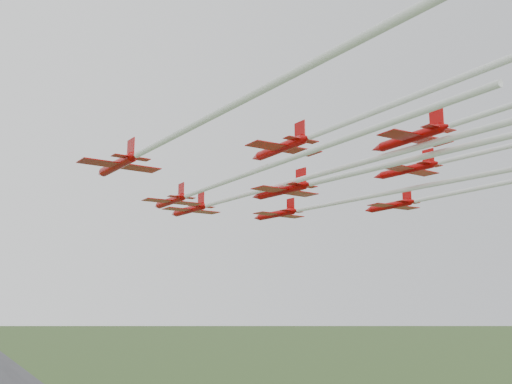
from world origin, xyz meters
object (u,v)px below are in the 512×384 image
jet_lead (247,194)px  jet_row2_right (358,199)px  jet_row3_right (431,198)px  jet_row2_left (221,183)px  jet_row4_left (412,97)px  jet_row3_left (190,127)px  jet_row3_mid (350,174)px

jet_lead → jet_row2_right: (11.79, -10.60, -1.33)m
jet_row2_right → jet_row3_right: 12.61m
jet_row2_left → jet_row4_left: jet_row4_left is taller
jet_row2_left → jet_row2_right: bearing=-2.6°
jet_lead → jet_row2_left: size_ratio=1.18×
jet_lead → jet_row4_left: size_ratio=1.00×
jet_row3_left → jet_row4_left: size_ratio=0.99×
jet_row3_left → jet_row3_mid: bearing=8.0°
jet_row3_left → jet_row3_mid: 23.65m
jet_row3_right → jet_row4_left: 39.81m
jet_row2_right → jet_row3_left: size_ratio=0.98×
jet_row2_left → jet_row3_right: (33.65, -1.26, 1.02)m
jet_lead → jet_row3_left: 31.39m
jet_row2_left → jet_row4_left: size_ratio=0.85×
jet_row2_right → jet_row3_right: bearing=-15.1°
jet_row2_right → jet_row3_left: bearing=-163.5°
jet_row2_right → jet_row3_right: (12.48, -1.53, 1.01)m
jet_row2_left → jet_row3_right: size_ratio=1.35×
jet_row3_left → jet_row2_right: bearing=18.8°
jet_row3_left → jet_row3_right: (43.52, 12.66, -0.68)m
jet_row3_left → jet_row4_left: (13.99, -13.99, 0.91)m
jet_row2_right → jet_row3_left: (-31.04, -14.19, 1.69)m
jet_row2_right → jet_row3_mid: jet_row3_mid is taller
jet_row2_right → jet_row3_mid: bearing=-141.4°
jet_lead → jet_row3_right: size_ratio=1.59×
jet_row4_left → jet_lead: bearing=78.8°
jet_row3_left → jet_row3_right: jet_row3_left is taller
jet_row3_left → jet_row3_mid: size_ratio=1.20×
jet_lead → jet_row2_left: bearing=-136.5°
jet_lead → jet_row3_right: bearing=-32.3°
jet_lead → jet_row4_left: (-5.26, -38.79, 1.27)m
jet_row4_left → jet_row2_right: bearing=55.3°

